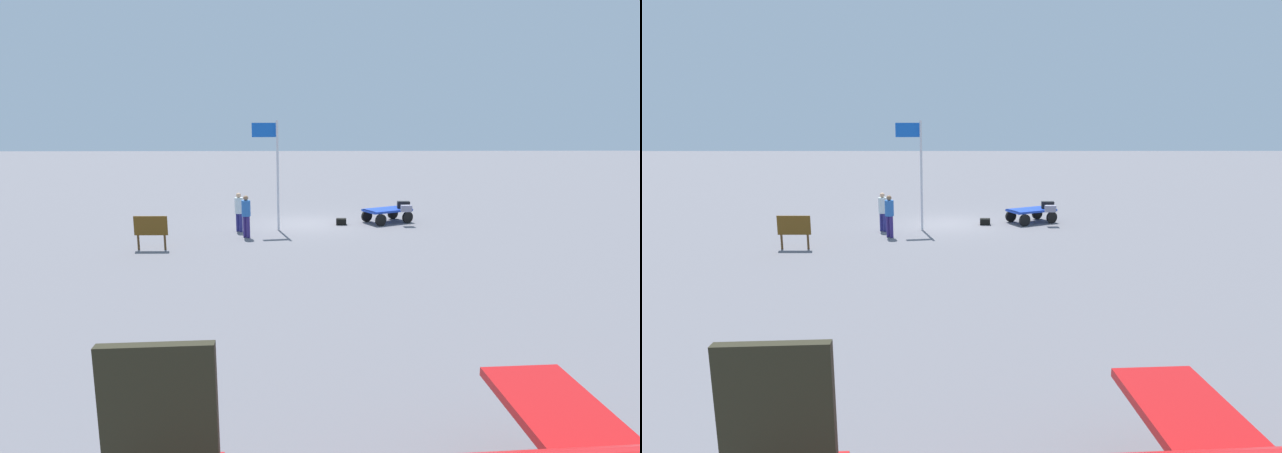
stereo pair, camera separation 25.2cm
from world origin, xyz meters
TOP-DOWN VIEW (x-y plane):
  - ground_plane at (0.00, 0.00)m, footprint 120.00×120.00m
  - luggage_cart at (-3.72, -0.19)m, footprint 2.39×2.04m
  - suitcase_olive at (-4.48, 0.58)m, footprint 0.48×0.30m
  - suitcase_dark at (-4.52, -0.36)m, footprint 0.57×0.31m
  - suitcase_tan at (-1.59, 0.29)m, footprint 0.47×0.36m
  - worker_lead at (2.36, 2.88)m, footprint 0.50×0.50m
  - worker_trailing at (2.81, 1.70)m, footprint 0.49×0.49m
  - flagpole at (1.32, 1.48)m, footprint 1.09×0.19m
  - signboard at (5.56, 4.85)m, footprint 1.20×0.09m

SIDE VIEW (x-z plane):
  - ground_plane at x=0.00m, z-range 0.00..0.00m
  - suitcase_tan at x=-1.59m, z-range 0.00..0.28m
  - luggage_cart at x=-3.72m, z-range 0.15..0.79m
  - suitcase_olive at x=-4.48m, z-range 0.64..0.93m
  - suitcase_dark at x=-4.52m, z-range 0.64..0.96m
  - signboard at x=5.56m, z-range 0.20..1.44m
  - worker_trailing at x=2.81m, z-range 0.13..1.79m
  - worker_lead at x=2.36m, z-range 0.15..1.86m
  - flagpole at x=1.32m, z-range 0.53..5.16m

